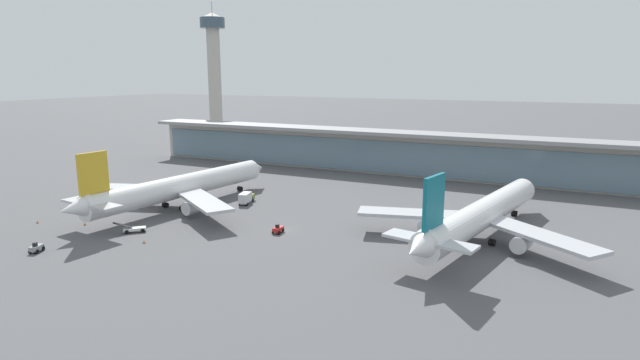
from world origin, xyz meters
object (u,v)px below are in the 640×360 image
at_px(service_truck_near_nose_olive, 246,198).
at_px(safety_cone_bravo, 144,242).
at_px(service_truck_mid_apron_white, 134,229).
at_px(service_truck_under_wing_red, 278,229).
at_px(service_truck_by_tail_grey, 36,248).
at_px(safety_cone_alpha, 85,224).
at_px(service_truck_on_taxiway_white, 436,222).
at_px(safety_cone_delta, 37,222).
at_px(control_tower, 214,68).
at_px(safety_cone_charlie, 141,231).
at_px(airliner_centre_stand, 481,215).
at_px(airliner_left_stand, 178,187).
at_px(service_truck_at_far_stand_yellow, 106,200).

distance_m(service_truck_near_nose_olive, safety_cone_bravo, 37.47).
distance_m(service_truck_mid_apron_white, safety_cone_bravo, 8.92).
bearing_deg(service_truck_under_wing_red, service_truck_by_tail_grey, -138.99).
xyz_separation_m(service_truck_mid_apron_white, safety_cone_alpha, (-14.51, -0.89, -0.49)).
height_order(service_truck_on_taxiway_white, safety_cone_delta, service_truck_on_taxiway_white).
bearing_deg(control_tower, service_truck_near_nose_olive, -49.41).
xyz_separation_m(service_truck_mid_apron_white, service_truck_by_tail_grey, (-7.46, -18.16, 0.07)).
height_order(service_truck_near_nose_olive, safety_cone_bravo, service_truck_near_nose_olive).
bearing_deg(service_truck_mid_apron_white, service_truck_by_tail_grey, -112.32).
bearing_deg(service_truck_near_nose_olive, service_truck_on_taxiway_white, -0.84).
bearing_deg(safety_cone_charlie, safety_cone_alpha, -174.42).
relative_size(safety_cone_alpha, safety_cone_charlie, 1.00).
distance_m(safety_cone_charlie, safety_cone_delta, 28.06).
bearing_deg(service_truck_mid_apron_white, airliner_centre_stand, 21.70).
distance_m(service_truck_mid_apron_white, safety_cone_alpha, 14.55).
relative_size(service_truck_by_tail_grey, safety_cone_charlie, 4.68).
xyz_separation_m(airliner_centre_stand, safety_cone_alpha, (-84.84, -28.88, -5.30)).
bearing_deg(service_truck_on_taxiway_white, safety_cone_alpha, -156.18).
bearing_deg(airliner_left_stand, control_tower, 122.77).
bearing_deg(service_truck_at_far_stand_yellow, service_truck_near_nose_olive, 24.79).
xyz_separation_m(airliner_left_stand, service_truck_on_taxiway_white, (65.48, 10.97, -3.93)).
xyz_separation_m(service_truck_mid_apron_white, safety_cone_delta, (-25.99, -4.67, -0.49)).
distance_m(service_truck_by_tail_grey, service_truck_on_taxiway_white, 84.15).
xyz_separation_m(airliner_centre_stand, service_truck_under_wing_red, (-41.10, -14.24, -4.75)).
bearing_deg(service_truck_at_far_stand_yellow, safety_cone_bravo, -31.53).
xyz_separation_m(service_truck_near_nose_olive, service_truck_on_taxiway_white, (52.21, -0.77, 0.00)).
height_order(service_truck_on_taxiway_white, control_tower, control_tower).
height_order(service_truck_mid_apron_white, safety_cone_alpha, service_truck_mid_apron_white).
bearing_deg(safety_cone_alpha, service_truck_at_far_stand_yellow, 125.63).
distance_m(service_truck_by_tail_grey, service_truck_at_far_stand_yellow, 39.98).
bearing_deg(safety_cone_alpha, control_tower, 115.02).
bearing_deg(service_truck_on_taxiway_white, service_truck_at_far_stand_yellow, -169.99).
bearing_deg(airliner_centre_stand, service_truck_by_tail_grey, -149.32).
relative_size(airliner_centre_stand, service_truck_at_far_stand_yellow, 9.79).
height_order(service_truck_under_wing_red, safety_cone_bravo, service_truck_under_wing_red).
bearing_deg(service_truck_by_tail_grey, safety_cone_bravo, 41.92).
height_order(airliner_left_stand, control_tower, control_tower).
height_order(safety_cone_bravo, safety_cone_charlie, same).
distance_m(service_truck_on_taxiway_white, safety_cone_alpha, 81.55).
xyz_separation_m(airliner_centre_stand, service_truck_near_nose_olive, (-62.47, 4.83, -3.93)).
relative_size(service_truck_by_tail_grey, service_truck_on_taxiway_white, 0.43).
bearing_deg(service_truck_on_taxiway_white, safety_cone_delta, -156.90).
bearing_deg(airliner_left_stand, safety_cone_delta, -128.66).
bearing_deg(safety_cone_charlie, service_truck_near_nose_olive, 78.89).
height_order(service_truck_at_far_stand_yellow, safety_cone_charlie, service_truck_at_far_stand_yellow).
relative_size(service_truck_by_tail_grey, control_tower, 0.05).
relative_size(service_truck_mid_apron_white, service_truck_at_far_stand_yellow, 0.85).
distance_m(service_truck_mid_apron_white, service_truck_on_taxiway_white, 68.09).
relative_size(service_truck_at_far_stand_yellow, control_tower, 0.10).
relative_size(airliner_centre_stand, safety_cone_charlie, 95.22).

